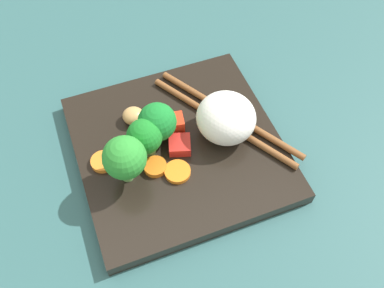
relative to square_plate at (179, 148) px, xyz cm
name	(u,v)px	position (x,y,z in cm)	size (l,w,h in cm)	color
ground_plane	(179,156)	(0.00, 0.00, -1.91)	(110.00, 110.00, 2.00)	#2E5A5B
square_plate	(179,148)	(0.00, 0.00, 0.00)	(24.12, 24.12, 1.82)	black
rice_mound	(225,115)	(5.96, 0.49, 3.72)	(7.04, 7.19, 5.62)	white
broccoli_floret_0	(125,158)	(-6.73, -2.93, 5.25)	(4.83, 4.83, 6.92)	#63A050
broccoli_floret_1	(145,139)	(-3.91, -0.24, 3.99)	(4.16, 4.16, 5.36)	#79B05E
broccoli_floret_2	(157,122)	(-2.03, 1.56, 4.10)	(4.59, 4.59, 5.57)	#51A13C
carrot_slice_0	(177,172)	(-1.25, -3.90, 1.19)	(3.04, 3.04, 0.57)	orange
carrot_slice_1	(103,160)	(-9.21, 0.21, 1.23)	(2.85, 2.85, 0.64)	orange
carrot_slice_2	(150,120)	(-2.38, 4.27, 1.25)	(3.18, 3.18, 0.68)	orange
carrot_slice_3	(155,167)	(-3.53, -2.52, 1.27)	(2.69, 2.69, 0.71)	orange
pepper_chunk_0	(180,145)	(0.10, -0.62, 1.55)	(2.57, 2.67, 1.27)	red
pepper_chunk_1	(177,123)	(0.55, 2.22, 1.98)	(2.16, 1.54, 2.15)	red
chicken_piece_0	(134,116)	(-4.30, 5.08, 1.85)	(2.76, 2.61, 1.87)	tan
chicken_piece_1	(127,147)	(-6.06, 0.73, 1.76)	(2.59, 2.46, 1.70)	#C09046
chicken_piece_2	(139,136)	(-4.37, 1.97, 1.73)	(2.47, 1.78, 1.63)	tan
chopstick_pair	(226,117)	(6.77, 1.78, 1.32)	(14.20, 19.20, 0.81)	brown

